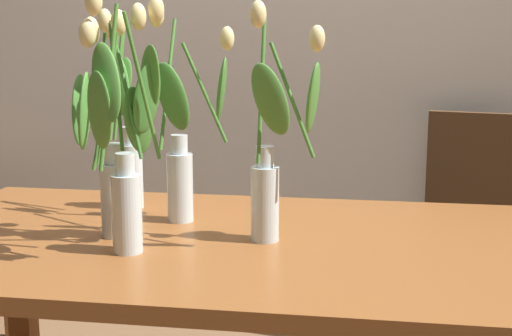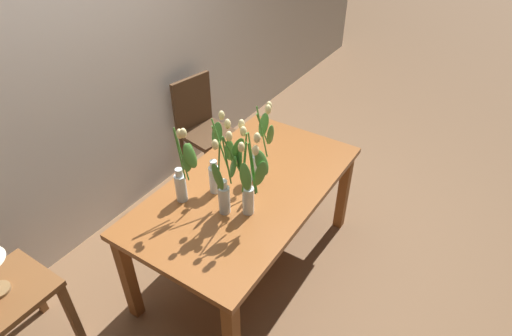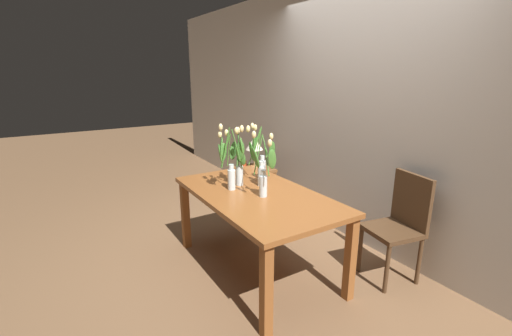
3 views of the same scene
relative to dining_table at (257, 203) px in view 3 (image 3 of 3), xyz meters
The scene contains 12 objects.
ground_plane 0.65m from the dining_table, ahead, with size 18.00×18.00×0.00m, color brown.
room_wall_rear 1.44m from the dining_table, 90.00° to the left, with size 9.00×0.10×2.70m, color beige.
dining_table is the anchor object (origin of this frame).
tulip_vase_0 0.43m from the dining_table, 143.20° to the right, with size 0.17×0.27×0.59m.
tulip_vase_1 0.49m from the dining_table, 144.48° to the left, with size 0.12×0.17×0.55m.
tulip_vase_2 0.33m from the dining_table, 135.59° to the left, with size 0.18×0.23×0.56m.
tulip_vase_3 0.40m from the dining_table, behind, with size 0.23×0.13×0.56m.
tulip_vase_4 0.30m from the dining_table, ahead, with size 0.17×0.18×0.56m.
dining_chair 1.23m from the dining_table, 53.40° to the left, with size 0.47×0.47×0.93m.
side_table 1.47m from the dining_table, 149.70° to the left, with size 0.44×0.44×0.55m.
table_lamp 1.49m from the dining_table, 149.36° to the left, with size 0.22×0.22×0.40m.
pillar_candle 1.55m from the dining_table, 154.16° to the left, with size 0.06×0.06×0.07m, color #CC4C23.
Camera 3 is at (2.38, -1.49, 1.76)m, focal length 24.32 mm.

